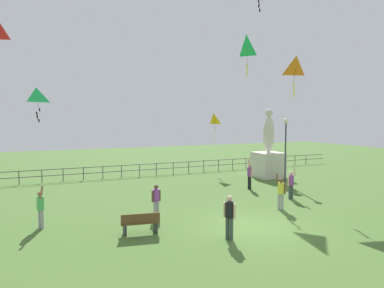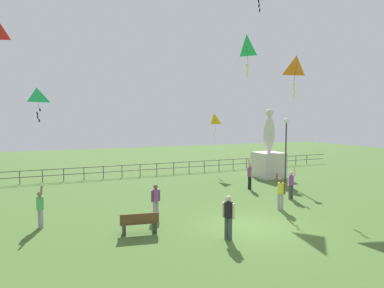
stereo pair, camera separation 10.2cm
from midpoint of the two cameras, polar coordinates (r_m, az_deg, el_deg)
The scene contains 15 objects.
ground_plane at distance 14.58m, azimuth 9.90°, elevation -13.73°, with size 80.00×80.00×0.00m, color #476B2D.
statue_monument at distance 26.35m, azimuth 12.81°, elevation -2.33°, with size 1.99×1.99×5.25m.
lamppost at distance 23.76m, azimuth 15.63°, elevation 1.25°, with size 0.36×0.36×4.55m.
park_bench at distance 13.50m, azimuth -9.06°, elevation -13.14°, with size 1.55×0.66×0.85m.
person_0 at distance 17.22m, azimuth 14.80°, elevation -7.81°, with size 0.44×0.39×1.85m.
person_1 at distance 15.42m, azimuth -6.34°, elevation -9.30°, with size 0.45×0.28×1.53m.
person_2 at distance 21.69m, azimuth 9.71°, elevation -5.12°, with size 0.30×0.50×1.93m.
person_3 at distance 12.72m, azimuth 6.20°, elevation -11.88°, with size 0.32×0.44×1.67m.
person_4 at distance 19.59m, azimuth 16.46°, elevation -6.39°, with size 0.47×0.29×1.84m.
person_5 at distance 15.24m, azimuth -24.69°, elevation -9.73°, with size 0.30×0.47×1.81m.
kite_0 at distance 27.81m, azimuth 3.61°, elevation 4.07°, with size 0.58×0.90×2.54m.
kite_3 at distance 22.88m, azimuth -25.21°, elevation 7.40°, with size 1.07×0.72×2.12m.
kite_6 at distance 23.83m, azimuth 9.14°, elevation 16.21°, with size 0.94×0.99×2.82m.
kite_7 at distance 21.39m, azimuth 17.27°, elevation 12.55°, with size 1.12×0.72×2.44m.
waterfront_railing at distance 26.84m, azimuth -7.57°, elevation -4.02°, with size 36.04×0.06×0.95m.
Camera 1 is at (-7.78, -11.49, 4.51)m, focal length 31.15 mm.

